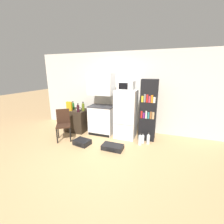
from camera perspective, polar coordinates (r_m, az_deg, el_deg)
The scene contains 18 objects.
ground_plane at distance 3.89m, azimuth -7.08°, elevation -15.87°, with size 24.00×24.00×0.00m, color tan.
wall_back at distance 5.18m, azimuth 4.54°, elevation 7.54°, with size 6.40×0.10×2.64m.
side_table at distance 5.34m, azimuth -13.18°, elevation -3.00°, with size 0.71×0.64×0.74m.
kitchen_hutch at distance 4.82m, azimuth -4.01°, elevation 2.00°, with size 0.78×0.55×1.97m.
refrigerator at distance 4.59m, azimuth 5.25°, elevation -0.87°, with size 0.63×0.59×1.48m.
microwave at distance 4.43m, azimuth 5.51°, elevation 9.99°, with size 0.45×0.42×0.26m.
bookshelf at distance 4.52m, azimuth 13.66°, elevation 0.64°, with size 0.46×0.39×1.80m.
bottle_olive_oil at distance 5.04m, azimuth -10.92°, elevation 1.89°, with size 0.09×0.09×0.30m.
bottle_wine_dark at distance 4.92m, azimuth -12.79°, elevation 1.37°, with size 0.08×0.08×0.28m.
bottle_green_tall at distance 5.35m, azimuth -14.58°, elevation 2.30°, with size 0.09×0.09×0.27m.
bowl at distance 5.16m, azimuth -12.59°, elevation 0.93°, with size 0.15×0.15×0.04m.
cereal_box at distance 5.15m, azimuth -15.98°, elevation 2.15°, with size 0.19×0.07×0.30m.
chair at distance 4.72m, azimuth -18.06°, elevation -3.60°, with size 0.56×0.56×0.92m.
suitcase_large_flat at distance 4.07m, azimuth 0.21°, elevation -13.23°, with size 0.56×0.36×0.13m.
suitcase_small_flat at distance 4.39m, azimuth -11.31°, elevation -11.20°, with size 0.50×0.41×0.14m.
water_bottle_front at distance 4.46m, azimuth 11.59°, elevation -10.04°, with size 0.09×0.09×0.30m.
water_bottle_middle at distance 4.44m, azimuth 13.62°, elevation -10.01°, with size 0.09×0.09×0.34m.
water_bottle_back at distance 4.33m, azimuth 10.61°, elevation -10.43°, with size 0.10×0.10×0.35m.
Camera 1 is at (1.56, -2.95, 1.99)m, focal length 24.00 mm.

